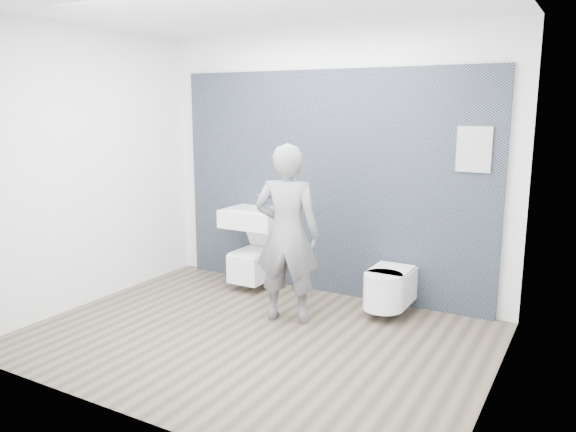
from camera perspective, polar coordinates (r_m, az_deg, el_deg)
The scene contains 8 objects.
ground at distance 5.13m, azimuth -3.38°, elevation -12.19°, with size 4.00×4.00×0.00m, color brown.
room_shell at distance 4.71m, azimuth -3.63°, elevation 7.60°, with size 4.00×4.00×4.00m.
tile_wall at distance 6.33m, azimuth 3.92°, elevation -7.57°, with size 3.60×0.06×2.40m, color black.
washbasin at distance 6.25m, azimuth -3.47°, elevation -0.16°, with size 0.66×0.49×0.49m.
toilet_square at distance 6.36m, azimuth -3.50°, elevation -4.83°, with size 0.37×0.54×0.69m.
toilet_rounded at distance 5.62m, azimuth 10.12°, elevation -7.20°, with size 0.39×0.66×0.36m.
info_placard at distance 5.84m, azimuth 17.39°, elevation -9.72°, with size 0.32×0.03×0.42m, color silver.
visitor at distance 5.26m, azimuth -0.09°, elevation -1.84°, with size 0.62×0.41×1.70m, color slate.
Camera 1 is at (2.57, -3.94, 2.03)m, focal length 35.00 mm.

